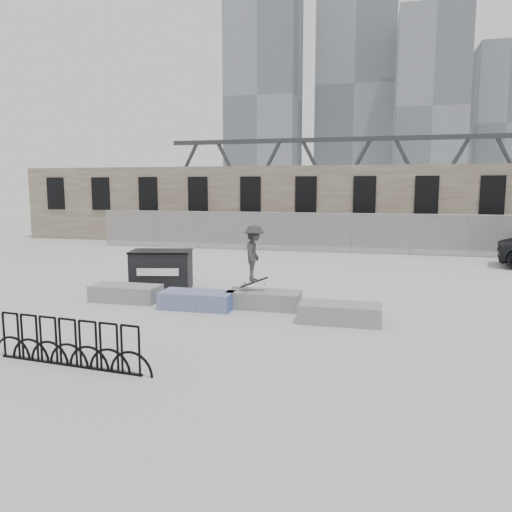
{
  "coord_description": "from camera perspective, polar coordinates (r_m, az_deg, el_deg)",
  "views": [
    {
      "loc": [
        4.11,
        -12.86,
        3.33
      ],
      "look_at": [
        0.57,
        1.26,
        1.3
      ],
      "focal_mm": 35.0,
      "sensor_mm": 36.0,
      "label": 1
    }
  ],
  "objects": [
    {
      "name": "dumpster",
      "position": [
        16.57,
        -10.76,
        -1.54
      ],
      "size": [
        2.16,
        1.59,
        1.28
      ],
      "rotation": [
        0.0,
        0.0,
        0.23
      ],
      "color": "black",
      "rests_on": "ground"
    },
    {
      "name": "bike_rack",
      "position": [
        10.04,
        -20.68,
        -9.32
      ],
      "size": [
        3.58,
        0.38,
        0.9
      ],
      "rotation": [
        0.0,
        0.0,
        -0.09
      ],
      "color": "black",
      "rests_on": "ground"
    },
    {
      "name": "planter_center_left",
      "position": [
        13.85,
        -6.75,
        -4.94
      ],
      "size": [
        2.0,
        0.9,
        0.47
      ],
      "color": "#314594",
      "rests_on": "ground"
    },
    {
      "name": "planter_far_left",
      "position": [
        15.13,
        -14.63,
        -4.04
      ],
      "size": [
        2.0,
        0.9,
        0.47
      ],
      "color": "gray",
      "rests_on": "ground"
    },
    {
      "name": "ground",
      "position": [
        13.91,
        -3.55,
        -5.93
      ],
      "size": [
        120.0,
        120.0,
        0.0
      ],
      "primitive_type": "plane",
      "color": "#B7B7B2",
      "rests_on": "ground"
    },
    {
      "name": "skateboarder",
      "position": [
        13.67,
        -0.21,
        0.3
      ],
      "size": [
        0.78,
        1.07,
        1.74
      ],
      "rotation": [
        0.0,
        0.0,
        1.71
      ],
      "color": "#2F2E31",
      "rests_on": "ground"
    },
    {
      "name": "stone_wall",
      "position": [
        29.41,
        6.07,
        5.79
      ],
      "size": [
        36.0,
        2.58,
        4.5
      ],
      "color": "#685B4C",
      "rests_on": "ground"
    },
    {
      "name": "planter_offset",
      "position": [
        12.53,
        9.59,
        -6.37
      ],
      "size": [
        2.0,
        0.9,
        0.47
      ],
      "color": "gray",
      "rests_on": "ground"
    },
    {
      "name": "truss_bridge",
      "position": [
        68.12,
        19.25,
        8.17
      ],
      "size": [
        70.0,
        3.0,
        9.8
      ],
      "color": "#2D3033",
      "rests_on": "ground"
    },
    {
      "name": "planter_center_right",
      "position": [
        13.83,
        0.91,
        -4.91
      ],
      "size": [
        2.0,
        0.9,
        0.47
      ],
      "color": "gray",
      "rests_on": "ground"
    },
    {
      "name": "chainlink_fence",
      "position": [
        25.8,
        4.87,
        2.8
      ],
      "size": [
        22.06,
        0.06,
        2.02
      ],
      "color": "gray",
      "rests_on": "ground"
    },
    {
      "name": "skyline_towers",
      "position": [
        108.22,
        11.71,
        17.06
      ],
      "size": [
        58.0,
        28.0,
        48.0
      ],
      "color": "slate",
      "rests_on": "ground"
    }
  ]
}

